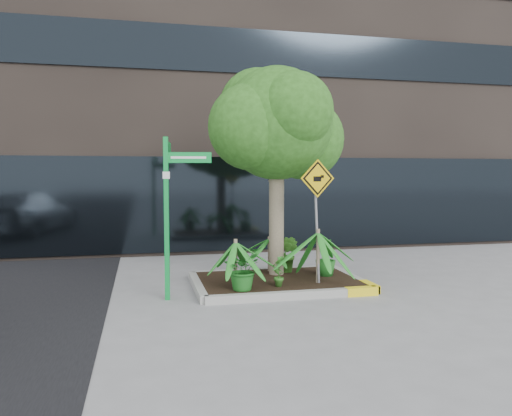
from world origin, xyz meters
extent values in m
plane|color=gray|center=(0.00, 0.00, 0.00)|extent=(80.00, 80.00, 0.00)
cube|color=#2D2621|center=(0.50, 8.50, 7.50)|extent=(18.00, 8.00, 15.00)
cube|color=#9E9E99|center=(0.20, 1.40, 0.07)|extent=(3.20, 0.15, 0.15)
cube|color=#9E9E99|center=(0.20, -0.80, 0.07)|extent=(3.20, 0.15, 0.15)
cube|color=#9E9E99|center=(-1.40, 0.30, 0.07)|extent=(0.15, 2.20, 0.15)
cube|color=#9E9E99|center=(1.80, 0.30, 0.07)|extent=(0.15, 2.20, 0.15)
cube|color=yellow|center=(1.50, -0.80, 0.07)|extent=(0.60, 0.17, 0.15)
cube|color=black|center=(0.20, 0.30, 0.12)|extent=(3.05, 2.05, 0.06)
cylinder|color=gray|center=(0.30, 0.75, 1.44)|extent=(0.31, 0.31, 2.88)
cylinder|color=gray|center=(0.39, 0.75, 2.50)|extent=(0.55, 0.15, 0.94)
sphere|color=#245217|center=(0.30, 0.75, 3.27)|extent=(2.31, 2.31, 2.31)
sphere|color=#245217|center=(0.97, 1.04, 2.98)|extent=(1.73, 1.73, 1.73)
sphere|color=#245217|center=(-0.28, 0.56, 3.17)|extent=(1.73, 1.73, 1.73)
sphere|color=#245217|center=(0.49, 0.18, 3.46)|extent=(1.54, 1.54, 1.54)
sphere|color=#245217|center=(0.01, 1.23, 3.65)|extent=(1.63, 1.63, 1.63)
cylinder|color=gray|center=(0.86, -0.22, 0.67)|extent=(0.07, 0.07, 1.04)
cylinder|color=gray|center=(-0.74, -0.15, 0.59)|extent=(0.07, 0.07, 0.88)
cylinder|color=gray|center=(0.23, 1.08, 0.52)|extent=(0.07, 0.07, 0.75)
imported|color=#1C631D|center=(-0.67, -0.48, 0.54)|extent=(0.98, 0.98, 0.77)
imported|color=#1E661F|center=(1.24, 0.38, 0.54)|extent=(0.61, 0.61, 0.78)
imported|color=#306F22|center=(0.04, -0.36, 0.45)|extent=(0.44, 0.44, 0.59)
imported|color=#2A5D1B|center=(0.59, 0.87, 0.54)|extent=(0.60, 0.60, 0.78)
cube|color=#0E9C3C|center=(-2.00, -0.30, 1.44)|extent=(0.09, 0.09, 2.89)
cube|color=#0E9C3C|center=(-1.61, -0.36, 2.53)|extent=(0.80, 0.15, 0.19)
cube|color=#0E9C3C|center=(-1.94, 0.09, 2.73)|extent=(0.15, 0.80, 0.19)
cube|color=white|center=(-1.61, -0.38, 2.53)|extent=(0.61, 0.10, 0.04)
cube|color=white|center=(-1.96, 0.09, 2.73)|extent=(0.10, 0.61, 0.04)
cube|color=white|center=(-2.00, -0.35, 2.22)|extent=(0.12, 0.02, 0.12)
cylinder|color=slate|center=(0.85, -0.17, 1.24)|extent=(0.10, 0.25, 2.17)
cube|color=yellow|center=(0.85, -0.19, 2.15)|extent=(0.72, 0.16, 0.73)
cube|color=black|center=(0.85, -0.20, 2.15)|extent=(0.64, 0.13, 0.65)
cube|color=yellow|center=(0.85, -0.21, 2.15)|extent=(0.54, 0.11, 0.55)
cube|color=black|center=(0.84, -0.21, 2.14)|extent=(0.17, 0.04, 0.10)
camera|label=1|loc=(-2.42, -9.18, 2.25)|focal=35.00mm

